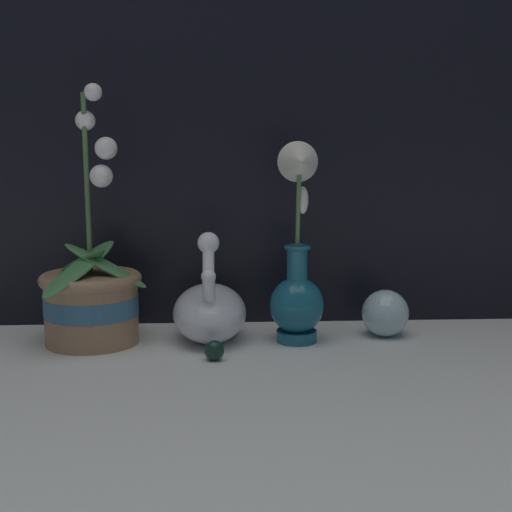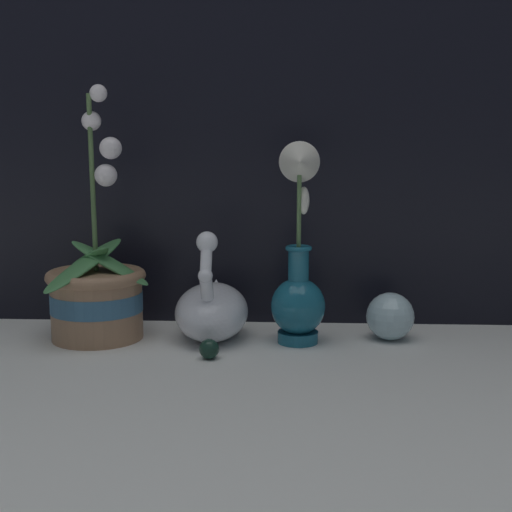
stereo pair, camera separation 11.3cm
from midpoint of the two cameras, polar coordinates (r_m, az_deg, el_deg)
The scene contains 6 objects.
ground_plane at distance 1.02m, azimuth -4.75°, elevation -9.47°, with size 2.80×2.80×0.00m, color silver.
orchid_potted_plant at distance 1.20m, azimuth -15.70°, elevation -3.12°, with size 0.18×0.20×0.42m.
swan_figurine at distance 1.18m, azimuth -6.47°, elevation -4.30°, with size 0.12×0.20×0.19m.
blue_vase at distance 1.15m, azimuth 0.54°, elevation -1.16°, with size 0.09×0.11×0.33m.
glass_sphere at distance 1.21m, azimuth 7.69°, elevation -4.59°, with size 0.08×0.08×0.08m.
glass_bauble at distance 1.08m, azimuth -6.38°, elevation -7.55°, with size 0.03×0.03×0.03m.
Camera 1 is at (-0.02, -0.97, 0.32)m, focal length 50.00 mm.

